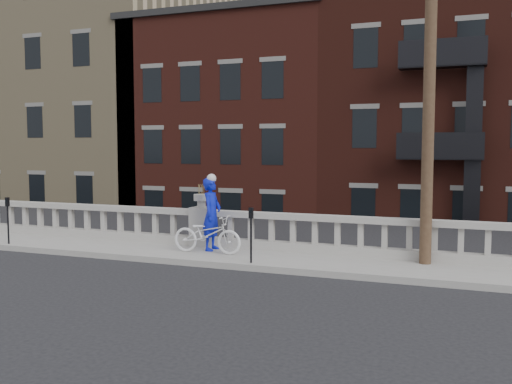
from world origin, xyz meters
TOP-DOWN VIEW (x-y plane):
  - ground at (0.00, 0.00)m, footprint 120.00×120.00m
  - sidewalk at (0.00, 3.00)m, footprint 32.00×2.20m
  - balustrade at (0.00, 3.95)m, footprint 28.00×0.34m
  - planter_pedestal at (0.00, 3.95)m, footprint 0.55×0.55m
  - lower_level at (0.56, 23.04)m, footprint 80.00×44.00m
  - utility_pole at (6.20, 3.60)m, footprint 1.60×0.28m
  - parking_meter_b at (-5.36, 2.15)m, footprint 0.10×0.09m
  - parking_meter_c at (2.23, 2.15)m, footprint 0.10×0.09m
  - bicycle at (0.67, 2.93)m, footprint 1.94×0.69m
  - cyclist at (0.59, 3.38)m, footprint 0.49×0.73m

SIDE VIEW (x-z plane):
  - ground at x=0.00m, z-range 0.00..0.00m
  - sidewalk at x=0.00m, z-range 0.00..0.15m
  - balustrade at x=0.00m, z-range 0.13..1.16m
  - bicycle at x=0.67m, z-range 0.15..1.16m
  - planter_pedestal at x=0.00m, z-range -0.05..1.71m
  - parking_meter_b at x=-5.36m, z-range 0.32..1.68m
  - parking_meter_c at x=2.23m, z-range 0.32..1.68m
  - cyclist at x=0.59m, z-range 0.15..2.13m
  - lower_level at x=0.56m, z-range -7.77..13.03m
  - utility_pole at x=6.20m, z-range 0.24..10.24m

